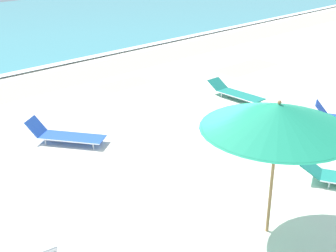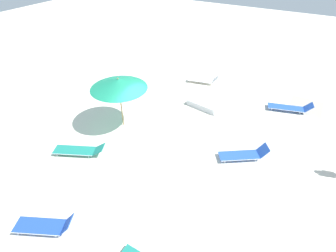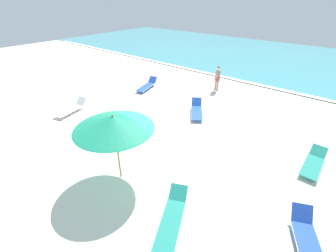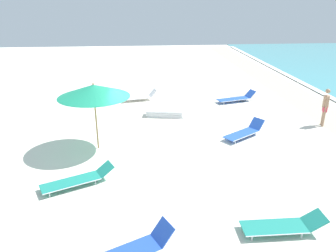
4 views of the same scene
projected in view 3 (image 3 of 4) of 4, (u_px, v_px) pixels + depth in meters
The scene contains 11 objects.
ground_plane at pixel (160, 156), 9.72m from camera, with size 60.00×60.00×0.16m.
ocean_water at pixel (290, 60), 23.27m from camera, with size 60.00×19.11×0.07m.
beach_umbrella at pixel (114, 123), 7.35m from camera, with size 2.70×2.70×2.65m.
lounger_stack at pixel (120, 117), 12.32m from camera, with size 0.92×2.00×0.32m.
sun_lounger_under_umbrella at pixel (147, 86), 16.31m from camera, with size 1.19×2.35×0.58m.
sun_lounger_beside_umbrella at pixel (72, 109), 13.04m from camera, with size 1.02×2.09×0.60m.
sun_lounger_near_water_left at pixel (314, 163), 8.88m from camera, with size 0.64×2.10×0.48m.
sun_lounger_near_water_right at pixel (172, 218), 6.72m from camera, with size 1.52×2.33×0.48m.
sun_lounger_mid_beach_solo at pixel (308, 240), 6.08m from camera, with size 1.41×2.06×0.60m.
sun_lounger_mid_beach_pair_a at pixel (197, 110), 12.83m from camera, with size 1.68×2.06×0.61m.
beachgoer_wading_adult at pixel (218, 77), 15.62m from camera, with size 0.43×0.27×1.76m.
Camera 3 is at (5.18, -5.70, 5.99)m, focal length 24.00 mm.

